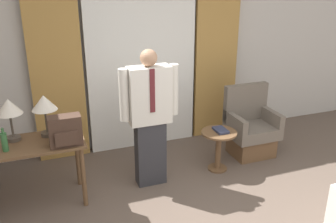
# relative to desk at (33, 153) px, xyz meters

# --- Properties ---
(wall_back) EXTENTS (10.00, 0.06, 2.70)m
(wall_back) POSITION_rel_desk_xyz_m (1.52, 1.15, 0.74)
(wall_back) COLOR beige
(wall_back) RESTS_ON ground_plane
(curtain_sheer_center) EXTENTS (1.52, 0.06, 2.58)m
(curtain_sheer_center) POSITION_rel_desk_xyz_m (1.52, 1.02, 0.68)
(curtain_sheer_center) COLOR white
(curtain_sheer_center) RESTS_ON ground_plane
(curtain_drape_left) EXTENTS (0.66, 0.06, 2.58)m
(curtain_drape_left) POSITION_rel_desk_xyz_m (0.39, 1.02, 0.68)
(curtain_drape_left) COLOR #B28442
(curtain_drape_left) RESTS_ON ground_plane
(curtain_drape_right) EXTENTS (0.66, 0.06, 2.58)m
(curtain_drape_right) POSITION_rel_desk_xyz_m (2.65, 1.02, 0.68)
(curtain_drape_right) COLOR #B28442
(curtain_drape_right) RESTS_ON ground_plane
(desk) EXTENTS (1.06, 0.57, 0.73)m
(desk) POSITION_rel_desk_xyz_m (0.00, 0.00, 0.00)
(desk) COLOR brown
(desk) RESTS_ON ground_plane
(table_lamp_left) EXTENTS (0.26, 0.26, 0.46)m
(table_lamp_left) POSITION_rel_desk_xyz_m (-0.17, 0.13, 0.47)
(table_lamp_left) COLOR #4C4238
(table_lamp_left) RESTS_ON desk
(table_lamp_right) EXTENTS (0.26, 0.26, 0.46)m
(table_lamp_right) POSITION_rel_desk_xyz_m (0.17, 0.13, 0.47)
(table_lamp_right) COLOR #4C4238
(table_lamp_right) RESTS_ON desk
(bottle_near_edge) EXTENTS (0.06, 0.06, 0.25)m
(bottle_near_edge) POSITION_rel_desk_xyz_m (-0.24, -0.11, 0.22)
(bottle_near_edge) COLOR #336638
(bottle_near_edge) RESTS_ON desk
(backpack) EXTENTS (0.33, 0.19, 0.32)m
(backpack) POSITION_rel_desk_xyz_m (0.34, -0.18, 0.27)
(backpack) COLOR #422D23
(backpack) RESTS_ON desk
(person) EXTENTS (0.68, 0.22, 1.62)m
(person) POSITION_rel_desk_xyz_m (1.28, -0.03, 0.26)
(person) COLOR #2D2D33
(person) RESTS_ON ground_plane
(armchair) EXTENTS (0.63, 0.53, 0.95)m
(armchair) POSITION_rel_desk_xyz_m (2.80, 0.22, -0.26)
(armchair) COLOR brown
(armchair) RESTS_ON ground_plane
(side_table) EXTENTS (0.44, 0.44, 0.53)m
(side_table) POSITION_rel_desk_xyz_m (2.18, -0.03, -0.25)
(side_table) COLOR brown
(side_table) RESTS_ON ground_plane
(book) EXTENTS (0.14, 0.22, 0.03)m
(book) POSITION_rel_desk_xyz_m (2.20, -0.02, -0.07)
(book) COLOR #2D334C
(book) RESTS_ON side_table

